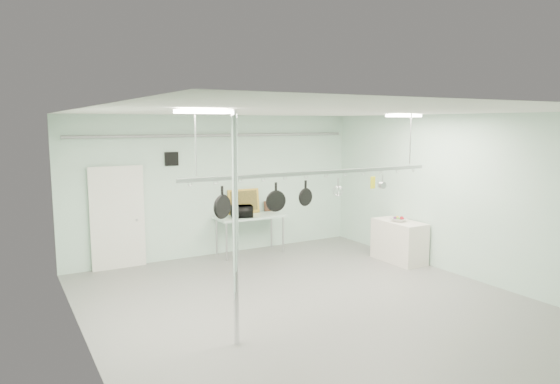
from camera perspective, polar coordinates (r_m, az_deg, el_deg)
floor at (r=8.47m, az=4.02°, el=-13.02°), size 8.00×8.00×0.00m
ceiling at (r=7.92m, az=4.25°, el=9.09°), size 7.00×8.00×0.02m
back_wall at (r=11.53m, az=-7.01°, el=0.75°), size 7.00×0.02×3.20m
right_wall at (r=10.38m, az=20.32°, el=-0.47°), size 0.02×8.00×3.20m
door at (r=10.89m, az=-18.08°, el=-2.93°), size 1.10×0.10×2.20m
wall_vent at (r=11.07m, az=-12.29°, el=3.72°), size 0.30×0.04×0.30m
conduit_pipe at (r=11.36m, az=-6.93°, el=6.46°), size 6.60×0.07×0.07m
chrome_pole at (r=6.71m, az=-5.12°, el=-4.37°), size 0.08×0.08×3.20m
prep_table at (r=11.55m, az=-3.45°, el=-3.05°), size 1.60×0.70×0.91m
side_cabinet at (r=11.29m, az=13.45°, el=-5.49°), size 0.60×1.20×0.90m
pot_rack at (r=8.32m, az=4.16°, el=2.41°), size 4.80×0.06×1.00m
light_panel_left at (r=6.18m, az=-8.77°, el=9.09°), size 0.65×0.30×0.05m
light_panel_right at (r=9.90m, az=13.96°, el=8.46°), size 0.65×0.30×0.05m
microwave at (r=11.32m, az=-4.39°, el=-2.22°), size 0.56×0.46×0.27m
coffee_canister at (r=11.29m, az=-3.68°, el=-2.40°), size 0.19×0.19×0.20m
painting_large at (r=11.74m, az=-4.18°, el=-1.08°), size 0.78×0.15×0.58m
painting_small at (r=12.09m, az=-1.17°, el=-1.59°), size 0.30×0.09×0.25m
fruit_bowl at (r=11.13m, az=13.43°, el=-3.10°), size 0.42×0.42×0.08m
skillet_left at (r=7.55m, az=-6.62°, el=-1.14°), size 0.36×0.22×0.49m
skillet_mid at (r=7.96m, az=-0.47°, el=-0.61°), size 0.35×0.09×0.48m
skillet_right at (r=8.24m, az=2.93°, el=-0.08°), size 0.30×0.12×0.41m
whisk at (r=8.61m, az=6.65°, el=0.58°), size 0.20×0.20×0.30m
grater at (r=9.08m, az=10.56°, el=1.08°), size 0.10×0.06×0.24m
saucepan at (r=9.23m, az=11.62°, el=1.19°), size 0.15×0.12×0.23m
fruit_cluster at (r=11.13m, az=13.44°, el=-2.90°), size 0.24×0.24×0.09m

